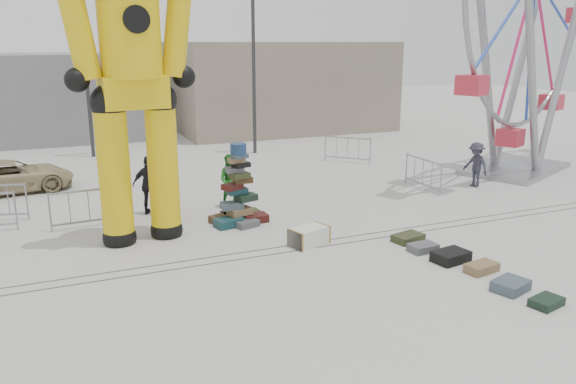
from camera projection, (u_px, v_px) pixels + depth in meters
name	position (u px, v px, depth m)	size (l,w,h in m)	color
ground	(321.00, 257.00, 13.42)	(90.00, 90.00, 0.00)	#9E9E99
track_line_near	(310.00, 249.00, 13.95)	(40.00, 0.04, 0.01)	#47443F
track_line_far	(304.00, 243.00, 14.31)	(40.00, 0.04, 0.01)	#47443F
building_right	(278.00, 86.00, 33.21)	(12.00, 8.00, 5.00)	gray
building_left	(40.00, 96.00, 30.15)	(10.00, 8.00, 4.40)	gray
lamp_post_right	(255.00, 54.00, 25.00)	(1.41, 0.25, 8.00)	#2D2D30
lamp_post_left	(87.00, 54.00, 24.13)	(1.41, 0.25, 8.00)	#2D2D30
suitcase_tower	(239.00, 201.00, 15.83)	(1.63, 1.44, 2.28)	#173F47
crash_test_dummy	(132.00, 68.00, 13.49)	(3.30, 1.45, 8.29)	black
ferris_wheel	(532.00, 2.00, 20.84)	(10.39, 4.71, 13.08)	gray
steamer_trunk	(309.00, 236.00, 14.16)	(0.98, 0.56, 0.46)	silver
row_case_0	(408.00, 238.00, 14.46)	(0.79, 0.51, 0.19)	#32391C
row_case_1	(423.00, 248.00, 13.76)	(0.68, 0.47, 0.19)	#53555A
row_case_2	(451.00, 256.00, 13.11)	(0.84, 0.58, 0.25)	black
row_case_3	(482.00, 268.00, 12.52)	(0.76, 0.43, 0.20)	olive
row_case_4	(511.00, 285.00, 11.57)	(0.72, 0.56, 0.23)	#42535F
row_case_5	(546.00, 302.00, 10.90)	(0.66, 0.43, 0.16)	black
barricade_dummy_c	(89.00, 208.00, 15.47)	(2.00, 0.10, 1.10)	gray
barricade_wheel_front	(423.00, 173.00, 19.54)	(2.00, 0.10, 1.10)	gray
barricade_wheel_back	(347.00, 149.00, 23.95)	(2.00, 0.10, 1.10)	gray
pedestrian_red	(169.00, 189.00, 16.26)	(0.62, 0.41, 1.71)	red
pedestrian_green	(231.00, 181.00, 17.33)	(0.81, 0.63, 1.66)	#1A6B1D
pedestrian_black	(150.00, 185.00, 16.60)	(1.03, 0.43, 1.77)	black
pedestrian_grey	(476.00, 165.00, 19.81)	(1.02, 0.59, 1.58)	#282734
parked_suv	(11.00, 176.00, 19.13)	(1.83, 3.96, 1.10)	tan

